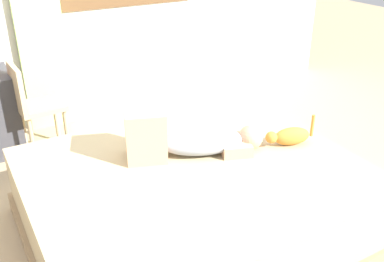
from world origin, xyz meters
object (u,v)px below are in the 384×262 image
at_px(bed, 194,201).
at_px(chair_by_desk, 32,103).
at_px(person_lying, 188,139).
at_px(cat, 289,136).

height_order(bed, chair_by_desk, chair_by_desk).
bearing_deg(bed, person_lying, 72.27).
height_order(bed, person_lying, person_lying).
height_order(bed, cat, cat).
distance_m(bed, chair_by_desk, 1.80).
distance_m(bed, cat, 0.81).
bearing_deg(cat, chair_by_desk, 129.56).
relative_size(bed, cat, 6.09).
height_order(person_lying, chair_by_desk, chair_by_desk).
xyz_separation_m(person_lying, chair_by_desk, (-0.73, 1.47, -0.12)).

